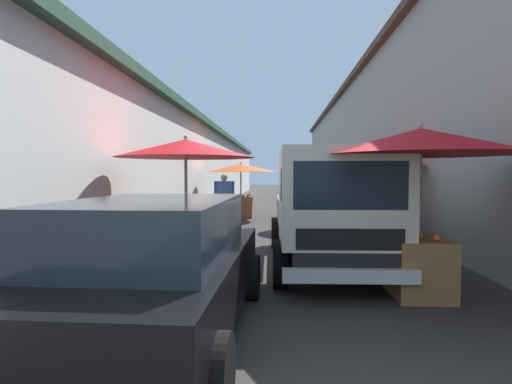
% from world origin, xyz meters
% --- Properties ---
extents(ground, '(90.00, 90.00, 0.00)m').
position_xyz_m(ground, '(13.50, 0.00, 0.00)').
color(ground, '#33302D').
extents(building_left_whitewash, '(49.80, 7.50, 3.95)m').
position_xyz_m(building_left_whitewash, '(15.75, 6.76, 1.99)').
color(building_left_whitewash, silver).
rests_on(building_left_whitewash, ground).
extents(building_right_concrete, '(49.80, 7.50, 6.18)m').
position_xyz_m(building_right_concrete, '(15.75, -6.76, 3.10)').
color(building_right_concrete, gray).
rests_on(building_right_concrete, ground).
extents(fruit_stall_near_right, '(2.72, 2.72, 2.15)m').
position_xyz_m(fruit_stall_near_right, '(14.20, 1.59, 1.67)').
color(fruit_stall_near_right, '#9E9EA3').
rests_on(fruit_stall_near_right, ground).
extents(fruit_stall_far_left, '(2.81, 2.81, 2.44)m').
position_xyz_m(fruit_stall_far_left, '(9.09, -2.17, 1.92)').
color(fruit_stall_far_left, '#9E9EA3').
rests_on(fruit_stall_far_left, ground).
extents(fruit_stall_far_right, '(2.12, 2.12, 2.42)m').
position_xyz_m(fruit_stall_far_right, '(11.68, -1.23, 1.86)').
color(fruit_stall_far_right, '#9E9EA3').
rests_on(fruit_stall_far_right, ground).
extents(fruit_stall_mid_lane, '(2.70, 2.70, 2.40)m').
position_xyz_m(fruit_stall_mid_lane, '(4.43, -1.77, 1.82)').
color(fruit_stall_mid_lane, '#9E9EA3').
rests_on(fruit_stall_mid_lane, ground).
extents(fruit_stall_near_left, '(2.53, 2.53, 2.40)m').
position_xyz_m(fruit_stall_near_left, '(6.04, 1.83, 1.82)').
color(fruit_stall_near_left, '#9E9EA3').
rests_on(fruit_stall_near_left, ground).
extents(hatchback_car, '(3.95, 2.00, 1.45)m').
position_xyz_m(hatchback_car, '(2.87, 1.41, 0.74)').
color(hatchback_car, black).
rests_on(hatchback_car, ground).
extents(delivery_truck, '(4.96, 2.07, 2.08)m').
position_xyz_m(delivery_truck, '(5.47, -0.73, 1.04)').
color(delivery_truck, black).
rests_on(delivery_truck, ground).
extents(vendor_by_crates, '(0.23, 0.67, 1.69)m').
position_xyz_m(vendor_by_crates, '(11.73, 1.92, 0.99)').
color(vendor_by_crates, '#665B4C').
rests_on(vendor_by_crates, ground).
extents(parked_scooter, '(1.65, 0.64, 1.14)m').
position_xyz_m(parked_scooter, '(12.49, 2.19, 0.45)').
color(parked_scooter, black).
rests_on(parked_scooter, ground).
extents(plastic_stool, '(0.30, 0.30, 0.43)m').
position_xyz_m(plastic_stool, '(14.17, -0.97, 0.33)').
color(plastic_stool, red).
rests_on(plastic_stool, ground).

